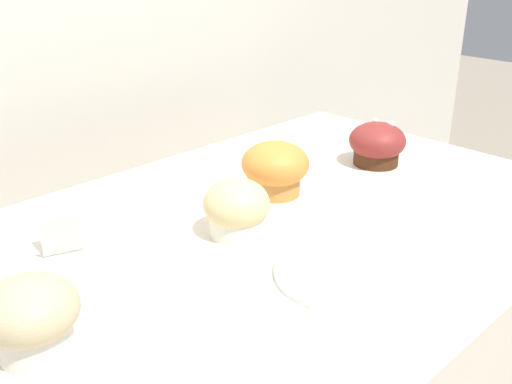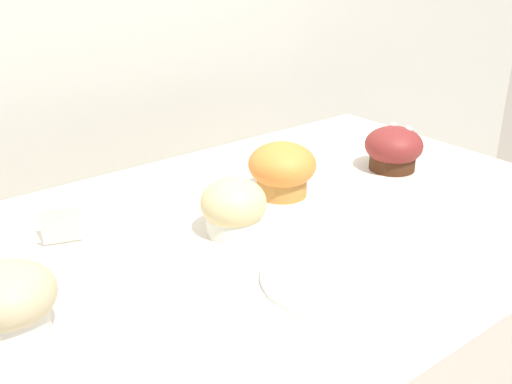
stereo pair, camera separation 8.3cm
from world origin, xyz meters
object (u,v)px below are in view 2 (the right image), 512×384
object	(u,v)px
muffin_back_left	(234,208)
muffin_back_right	(282,169)
muffin_front_left	(393,149)
muffin_front_center	(9,301)
serving_plate	(335,277)

from	to	relation	value
muffin_back_left	muffin_back_right	size ratio (longest dim) A/B	0.85
muffin_back_left	muffin_front_left	xyz separation A→B (m)	(0.36, 0.02, -0.00)
muffin_back_right	muffin_front_left	bearing A→B (deg)	-9.08
muffin_back_left	muffin_front_left	distance (m)	0.36
muffin_front_left	muffin_front_center	bearing A→B (deg)	-174.30
muffin_back_left	muffin_front_center	bearing A→B (deg)	-171.96
muffin_back_left	muffin_front_left	size ratio (longest dim) A/B	0.91
muffin_front_center	muffin_front_left	xyz separation A→B (m)	(0.66, 0.07, -0.00)
muffin_front_center	muffin_back_left	bearing A→B (deg)	8.04
muffin_front_left	serving_plate	bearing A→B (deg)	-149.89
muffin_back_left	muffin_back_right	world-z (taller)	muffin_back_right
muffin_front_left	serving_plate	distance (m)	0.39
muffin_back_right	serving_plate	size ratio (longest dim) A/B	0.59
muffin_front_center	muffin_back_right	size ratio (longest dim) A/B	0.90
serving_plate	muffin_front_left	bearing A→B (deg)	30.11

